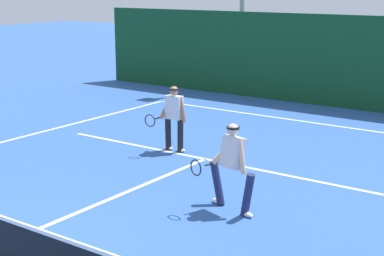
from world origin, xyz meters
name	(u,v)px	position (x,y,z in m)	size (l,w,h in m)	color
court_line_baseline_far	(297,120)	(0.00, 11.17, 0.00)	(10.00, 0.10, 0.01)	white
court_line_service	(205,159)	(0.00, 6.40, 0.00)	(8.15, 0.10, 0.01)	white
court_line_centre	(108,200)	(0.00, 3.20, 0.00)	(0.10, 6.40, 0.01)	white
player_near	(232,163)	(2.11, 4.08, 0.86)	(1.12, 0.88, 1.57)	#1E234C
player_far	(174,116)	(-0.99, 6.53, 0.85)	(0.72, 0.85, 1.56)	black
tennis_ball	(232,153)	(0.29, 7.11, 0.03)	(0.07, 0.07, 0.07)	#D1E033
back_fence_windscreen	(333,61)	(0.00, 13.68, 1.47)	(18.56, 0.12, 2.93)	#124322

